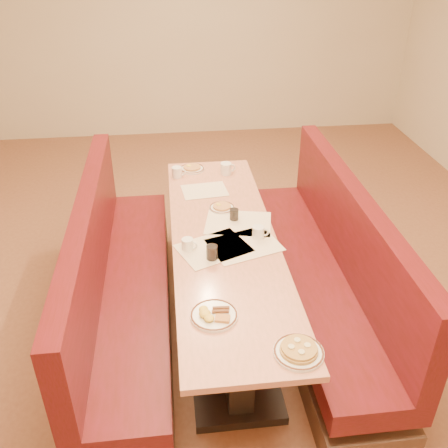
{
  "coord_description": "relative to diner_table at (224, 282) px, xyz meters",
  "views": [
    {
      "loc": [
        -0.33,
        -2.8,
        2.56
      ],
      "look_at": [
        0.0,
        0.01,
        0.85
      ],
      "focal_mm": 40.0,
      "sensor_mm": 36.0,
      "label": 1
    }
  ],
  "objects": [
    {
      "name": "placemat_near_right",
      "position": [
        0.12,
        -0.11,
        0.38
      ],
      "size": [
        0.52,
        0.45,
        0.0
      ],
      "primitive_type": "cube",
      "rotation": [
        0.0,
        0.0,
        0.31
      ],
      "color": "#F8ECC2",
      "rests_on": "diner_table"
    },
    {
      "name": "extra_plate_far",
      "position": [
        -0.15,
        1.1,
        0.39
      ],
      "size": [
        0.21,
        0.21,
        0.04
      ],
      "rotation": [
        0.0,
        0.0,
        -0.13
      ],
      "color": "white",
      "rests_on": "diner_table"
    },
    {
      "name": "placemat_far_left",
      "position": [
        -0.07,
        0.7,
        0.38
      ],
      "size": [
        0.37,
        0.29,
        0.0
      ],
      "primitive_type": "cube",
      "rotation": [
        0.0,
        0.0,
        0.1
      ],
      "color": "#F8ECC2",
      "rests_on": "diner_table"
    },
    {
      "name": "soda_tumbler_mid",
      "position": [
        0.1,
        0.23,
        0.42
      ],
      "size": [
        0.06,
        0.06,
        0.09
      ],
      "color": "black",
      "rests_on": "diner_table"
    },
    {
      "name": "coffee_mug_b",
      "position": [
        -0.25,
        -0.11,
        0.42
      ],
      "size": [
        0.1,
        0.07,
        0.08
      ],
      "rotation": [
        0.0,
        0.0,
        -0.39
      ],
      "color": "white",
      "rests_on": "diner_table"
    },
    {
      "name": "coffee_mug_a",
      "position": [
        0.23,
        -0.03,
        0.42
      ],
      "size": [
        0.11,
        0.08,
        0.09
      ],
      "rotation": [
        0.0,
        0.0,
        -0.1
      ],
      "color": "white",
      "rests_on": "diner_table"
    },
    {
      "name": "room_envelope",
      "position": [
        0.0,
        0.0,
        1.56
      ],
      "size": [
        6.04,
        8.04,
        2.82
      ],
      "color": "beige",
      "rests_on": "ground"
    },
    {
      "name": "placemat_near_left",
      "position": [
        -0.08,
        -0.12,
        0.38
      ],
      "size": [
        0.53,
        0.47,
        0.0
      ],
      "primitive_type": "cube",
      "rotation": [
        0.0,
        0.0,
        0.41
      ],
      "color": "#F8ECC2",
      "rests_on": "diner_table"
    },
    {
      "name": "extra_plate_mid",
      "position": [
        0.03,
        0.39,
        0.39
      ],
      "size": [
        0.19,
        0.19,
        0.04
      ],
      "rotation": [
        0.0,
        0.0,
        -0.43
      ],
      "color": "white",
      "rests_on": "diner_table"
    },
    {
      "name": "coffee_mug_d",
      "position": [
        -0.28,
        0.97,
        0.42
      ],
      "size": [
        0.12,
        0.08,
        0.09
      ],
      "rotation": [
        0.0,
        0.0,
        -0.1
      ],
      "color": "white",
      "rests_on": "diner_table"
    },
    {
      "name": "coffee_mug_c",
      "position": [
        0.14,
        0.99,
        0.43
      ],
      "size": [
        0.13,
        0.09,
        0.1
      ],
      "rotation": [
        0.0,
        0.0,
        0.15
      ],
      "color": "white",
      "rests_on": "diner_table"
    },
    {
      "name": "soda_tumbler_near",
      "position": [
        -0.11,
        -0.24,
        0.42
      ],
      "size": [
        0.07,
        0.07,
        0.1
      ],
      "color": "black",
      "rests_on": "diner_table"
    },
    {
      "name": "ground",
      "position": [
        0.0,
        0.0,
        -0.37
      ],
      "size": [
        8.0,
        8.0,
        0.0
      ],
      "primitive_type": "plane",
      "color": "#9E6647",
      "rests_on": "ground"
    },
    {
      "name": "booth_left",
      "position": [
        -0.73,
        0.0,
        -0.01
      ],
      "size": [
        0.55,
        2.5,
        1.05
      ],
      "color": "#4C3326",
      "rests_on": "ground"
    },
    {
      "name": "pancake_plate",
      "position": [
        0.24,
        -1.09,
        0.4
      ],
      "size": [
        0.25,
        0.25,
        0.06
      ],
      "rotation": [
        0.0,
        0.0,
        -0.43
      ],
      "color": "white",
      "rests_on": "diner_table"
    },
    {
      "name": "diner_table",
      "position": [
        0.0,
        0.0,
        0.0
      ],
      "size": [
        0.7,
        2.5,
        0.75
      ],
      "color": "black",
      "rests_on": "ground"
    },
    {
      "name": "booth_right",
      "position": [
        0.73,
        0.0,
        -0.01
      ],
      "size": [
        0.55,
        2.5,
        1.05
      ],
      "color": "#4C3326",
      "rests_on": "ground"
    },
    {
      "name": "placemat_far_right",
      "position": [
        0.12,
        0.17,
        0.38
      ],
      "size": [
        0.52,
        0.43,
        0.0
      ],
      "primitive_type": "cube",
      "rotation": [
        0.0,
        0.0,
        -0.21
      ],
      "color": "#F8ECC2",
      "rests_on": "diner_table"
    },
    {
      "name": "eggs_plate",
      "position": [
        -0.15,
        -0.78,
        0.39
      ],
      "size": [
        0.26,
        0.26,
        0.05
      ],
      "rotation": [
        0.0,
        0.0,
        -0.24
      ],
      "color": "white",
      "rests_on": "diner_table"
    }
  ]
}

